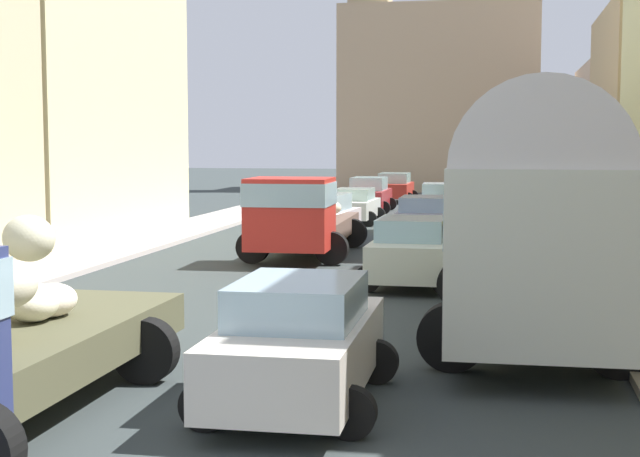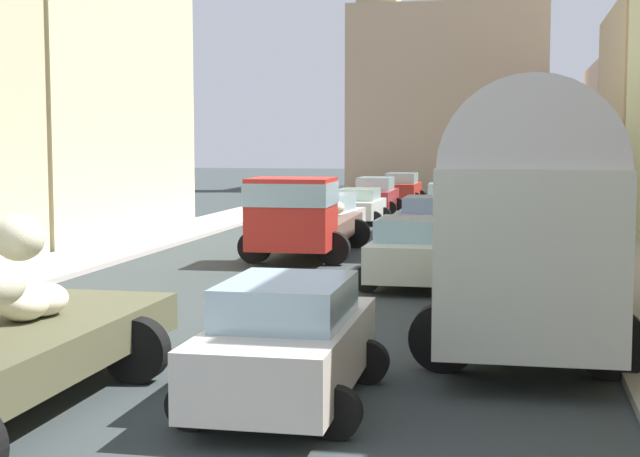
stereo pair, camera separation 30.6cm
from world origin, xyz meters
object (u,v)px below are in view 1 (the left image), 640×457
(parked_bus_0, at_px, (530,202))
(cargo_truck_1, at_px, (300,216))
(car_4, at_px, (299,342))
(car_7, at_px, (439,201))
(car_0, at_px, (324,218))
(car_6, at_px, (423,219))
(car_1, at_px, (354,206))
(car_5, at_px, (412,252))
(parked_bus_1, at_px, (507,169))
(car_2, at_px, (369,195))
(car_3, at_px, (394,188))

(parked_bus_0, relative_size, cargo_truck_1, 1.17)
(car_4, distance_m, car_7, 28.56)
(car_0, height_order, car_7, car_0)
(car_4, height_order, car_6, car_4)
(car_1, bearing_deg, car_5, -76.28)
(parked_bus_1, bearing_deg, car_7, 128.44)
(parked_bus_1, xyz_separation_m, car_4, (-2.63, -25.06, -1.46))
(car_5, distance_m, car_6, 9.08)
(parked_bus_1, relative_size, car_7, 2.50)
(car_5, bearing_deg, parked_bus_1, 81.81)
(car_1, relative_size, car_5, 0.99)
(car_2, height_order, car_3, car_2)
(parked_bus_1, distance_m, car_7, 4.71)
(parked_bus_0, xyz_separation_m, car_6, (-2.97, 14.39, -1.54))
(car_0, height_order, car_5, car_0)
(parked_bus_1, distance_m, car_5, 15.24)
(car_5, bearing_deg, cargo_truck_1, 129.48)
(parked_bus_0, bearing_deg, car_2, 103.61)
(car_6, bearing_deg, car_4, -89.92)
(car_0, bearing_deg, car_7, 71.84)
(car_3, distance_m, car_5, 29.16)
(car_0, relative_size, car_4, 1.10)
(cargo_truck_1, height_order, car_6, cargo_truck_1)
(car_1, xyz_separation_m, car_5, (3.80, -15.58, 0.07))
(car_2, bearing_deg, car_7, -43.49)
(parked_bus_1, relative_size, cargo_truck_1, 1.41)
(car_0, height_order, car_4, car_4)
(parked_bus_1, distance_m, car_4, 25.24)
(parked_bus_1, relative_size, car_0, 2.27)
(parked_bus_0, distance_m, car_7, 24.09)
(car_1, xyz_separation_m, car_7, (3.19, 2.94, 0.04))
(car_4, bearing_deg, car_3, 94.76)
(car_6, bearing_deg, cargo_truck_1, -122.82)
(cargo_truck_1, relative_size, car_4, 1.77)
(cargo_truck_1, relative_size, car_7, 1.77)
(car_1, relative_size, car_3, 0.98)
(cargo_truck_1, distance_m, car_5, 5.61)
(car_3, bearing_deg, car_2, -93.03)
(car_1, height_order, car_2, car_2)
(car_3, bearing_deg, parked_bus_0, -79.75)
(parked_bus_1, relative_size, car_2, 2.34)
(car_1, xyz_separation_m, car_6, (3.31, -6.51, 0.05))
(parked_bus_0, bearing_deg, car_7, 97.40)
(parked_bus_1, bearing_deg, car_2, 132.61)
(car_3, xyz_separation_m, car_4, (3.24, -38.97, 0.01))
(cargo_truck_1, bearing_deg, car_1, 91.26)
(parked_bus_0, height_order, car_0, parked_bus_0)
(car_6, relative_size, car_7, 1.00)
(cargo_truck_1, relative_size, car_3, 1.90)
(car_2, bearing_deg, car_3, 86.97)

